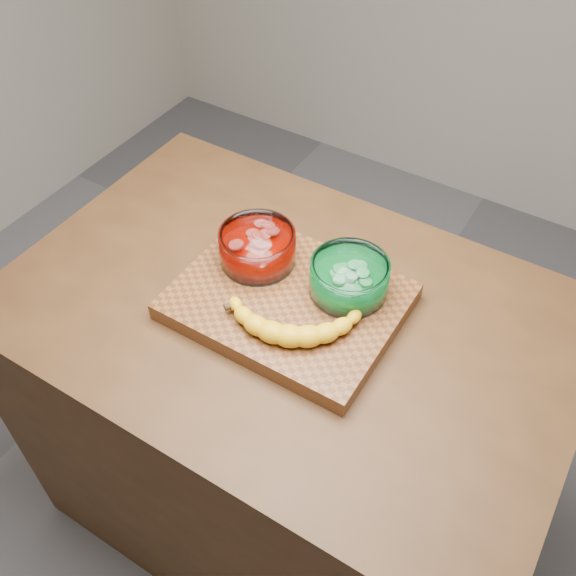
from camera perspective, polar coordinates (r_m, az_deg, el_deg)
The scene contains 6 objects.
ground at distance 2.10m, azimuth 0.00°, elevation -18.27°, with size 3.50×3.50×0.00m, color #57575C.
counter at distance 1.71m, azimuth 0.00°, elevation -11.85°, with size 1.20×0.80×0.90m, color #482B15.
cutting_board at distance 1.33m, azimuth 0.00°, elevation -1.19°, with size 0.45×0.35×0.04m, color brown.
bowl_red at distance 1.36m, azimuth -2.73°, elevation 3.62°, with size 0.16×0.16×0.08m.
bowl_green at distance 1.30m, azimuth 5.46°, elevation 0.88°, with size 0.16×0.16×0.08m.
banana at distance 1.25m, azimuth 0.27°, elevation -2.36°, with size 0.28×0.18×0.04m, color yellow, non-canonical shape.
Camera 1 is at (0.47, -0.76, 1.90)m, focal length 40.00 mm.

